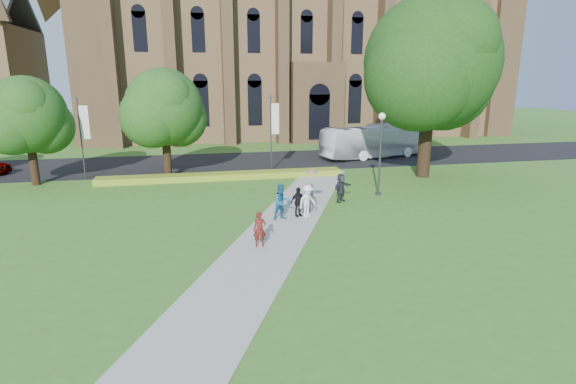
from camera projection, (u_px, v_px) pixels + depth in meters
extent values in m
plane|color=#426E21|center=(284.00, 237.00, 21.29)|extent=(160.00, 160.00, 0.00)
cube|color=black|center=(240.00, 162.00, 40.26)|extent=(160.00, 10.00, 0.02)
cube|color=#B2B2A8|center=(280.00, 230.00, 22.24)|extent=(15.58, 28.54, 0.04)
cube|color=gold|center=(223.00, 176.00, 33.36)|extent=(18.00, 1.40, 0.45)
cube|color=brown|center=(299.00, 68.00, 59.11)|extent=(52.00, 16.00, 17.00)
cube|color=brown|center=(87.00, 47.00, 47.14)|extent=(3.50, 3.50, 21.00)
cube|color=brown|center=(500.00, 52.00, 56.81)|extent=(3.50, 3.50, 21.00)
cube|color=brown|center=(316.00, 103.00, 51.56)|extent=(6.00, 2.50, 9.00)
cylinder|color=#38383D|center=(380.00, 158.00, 28.35)|extent=(0.14, 0.14, 4.80)
sphere|color=white|center=(382.00, 116.00, 27.70)|extent=(0.44, 0.44, 0.44)
cylinder|color=#38383D|center=(378.00, 194.00, 28.92)|extent=(0.36, 0.36, 0.15)
cylinder|color=#332114|center=(426.00, 133.00, 33.48)|extent=(0.96, 0.96, 6.60)
sphere|color=#1A3C10|center=(431.00, 62.00, 32.21)|extent=(9.60, 9.60, 9.60)
cylinder|color=#332114|center=(33.00, 158.00, 31.14)|extent=(0.56, 0.56, 3.85)
sphere|color=#254715|center=(27.00, 115.00, 30.40)|extent=(5.20, 5.20, 5.20)
cylinder|color=#332114|center=(167.00, 151.00, 33.35)|extent=(0.60, 0.60, 4.12)
sphere|color=#254715|center=(164.00, 107.00, 32.56)|extent=(5.60, 5.60, 5.60)
cylinder|color=#38383D|center=(271.00, 134.00, 35.36)|extent=(0.10, 0.10, 6.00)
cube|color=white|center=(275.00, 119.00, 35.14)|extent=(0.60, 0.02, 2.40)
cylinder|color=#38383D|center=(81.00, 139.00, 32.60)|extent=(0.10, 0.10, 6.00)
cube|color=white|center=(85.00, 122.00, 32.37)|extent=(0.60, 0.02, 2.40)
imported|color=silver|center=(376.00, 141.00, 42.07)|extent=(11.27, 5.07, 3.06)
imported|color=#591A14|center=(260.00, 229.00, 19.80)|extent=(0.60, 0.41, 1.58)
imported|color=#195480|center=(282.00, 202.00, 23.58)|extent=(1.08, 0.94, 1.90)
imported|color=white|center=(307.00, 201.00, 24.03)|extent=(1.31, 1.13, 1.76)
imported|color=black|center=(298.00, 202.00, 24.15)|extent=(1.02, 0.71, 1.61)
imported|color=slate|center=(309.00, 197.00, 25.16)|extent=(0.93, 0.83, 1.60)
imported|color=#292B32|center=(341.00, 188.00, 27.04)|extent=(1.57, 1.41, 1.73)
imported|color=#D395AC|center=(312.00, 177.00, 25.01)|extent=(0.99, 0.99, 0.66)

